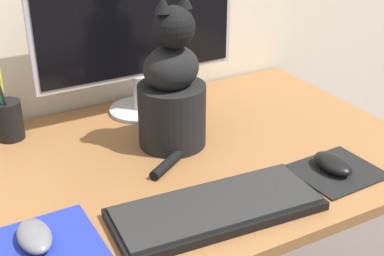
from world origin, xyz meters
The scene contains 9 objects.
desk centered at (0.00, 0.00, 0.64)m, with size 1.13×0.73×0.74m.
monitor centered at (0.03, 0.27, 0.97)m, with size 0.55×0.17×0.41m.
keyboard centered at (-0.03, -0.23, 0.76)m, with size 0.42×0.19×0.02m.
mousepad_left centered at (-0.36, -0.17, 0.75)m, with size 0.22×0.19×0.00m.
mousepad_right centered at (0.28, -0.23, 0.75)m, with size 0.18×0.16×0.00m.
computer_mouse_left centered at (-0.36, -0.16, 0.76)m, with size 0.06×0.10×0.03m.
computer_mouse_right centered at (0.27, -0.22, 0.76)m, with size 0.06×0.10×0.03m.
cat centered at (0.03, 0.06, 0.88)m, with size 0.21×0.24×0.36m.
pen_cup centered at (-0.31, 0.28, 0.80)m, with size 0.07×0.07×0.18m.
Camera 1 is at (-0.48, -0.95, 1.36)m, focal length 50.00 mm.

